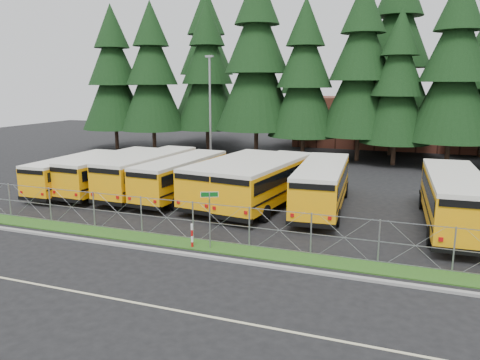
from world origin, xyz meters
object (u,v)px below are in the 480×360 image
bus_6 (322,187)px  bus_east (452,201)px  bus_1 (115,173)px  bus_2 (152,174)px  bus_4 (234,180)px  bus_5 (270,184)px  bus_0 (78,174)px  striped_bollard (192,236)px  light_standard (210,109)px  street_sign (210,208)px  bus_3 (184,178)px

bus_6 → bus_east: size_ratio=0.96×
bus_1 → bus_2: size_ratio=0.96×
bus_6 → bus_2: bearing=175.5°
bus_4 → bus_5: bus_5 is taller
bus_1 → bus_0: bearing=-159.0°
bus_4 → bus_5: size_ratio=0.97×
bus_0 → bus_2: bearing=11.7°
bus_4 → bus_6: 5.91m
bus_1 → striped_bollard: (10.45, -8.66, -0.79)m
striped_bollard → light_standard: light_standard is taller
bus_5 → street_sign: size_ratio=4.07×
bus_2 → bus_4: bus_4 is taller
bus_4 → light_standard: size_ratio=1.10×
bus_3 → bus_4: bearing=7.7°
bus_0 → light_standard: size_ratio=0.97×
bus_1 → bus_6: (14.99, 0.35, 0.10)m
bus_5 → striped_bollard: 8.81m
bus_6 → bus_east: bus_east is taller
bus_0 → bus_5: 14.34m
bus_5 → bus_0: bearing=-169.1°
bus_6 → light_standard: (-12.19, 10.42, 4.02)m
bus_6 → bus_5: bearing=-178.4°
striped_bollard → bus_0: bearing=149.0°
bus_5 → bus_4: bearing=177.3°
bus_1 → street_sign: bearing=-33.3°
bus_3 → striped_bollard: bus_3 is taller
bus_3 → bus_0: bearing=-168.9°
bus_0 → bus_4: 11.76m
striped_bollard → light_standard: bearing=111.5°
bus_2 → bus_0: bearing=-164.6°
bus_2 → bus_5: 8.89m
bus_3 → bus_1: bearing=-173.9°
bus_2 → striped_bollard: size_ratio=9.22×
bus_2 → bus_3: 2.68m
bus_0 → striped_bollard: bus_0 is taller
bus_4 → bus_3: bearing=-169.0°
bus_east → light_standard: 23.09m
bus_0 → light_standard: 13.47m
bus_3 → street_sign: size_ratio=3.79×
bus_5 → light_standard: light_standard is taller
bus_1 → street_sign: street_sign is taller
bus_2 → light_standard: bearing=92.9°
bus_6 → bus_3: bearing=176.4°
street_sign → bus_0: bearing=151.1°
bus_2 → bus_4: size_ratio=0.99×
bus_6 → light_standard: light_standard is taller
bus_3 → bus_4: 3.59m
bus_6 → striped_bollard: bus_6 is taller
bus_5 → bus_east: 10.61m
light_standard → bus_2: bearing=-89.9°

